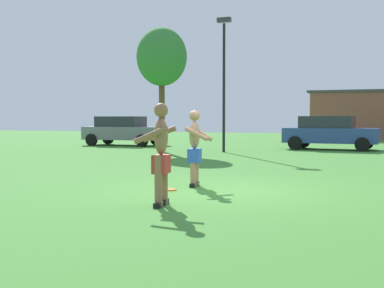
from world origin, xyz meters
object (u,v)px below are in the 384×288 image
object	(u,v)px
car_gray_near_post	(123,130)
lamp_post	(224,70)
player_with_cap	(161,149)
car_blue_mid_lot	(330,132)
player_in_blue	(195,146)
frisbee	(170,190)
tree_left_field	(162,58)

from	to	relation	value
car_gray_near_post	lamp_post	xyz separation A→B (m)	(6.79, -3.39, 2.74)
player_with_cap	car_gray_near_post	bearing A→B (deg)	120.40
car_gray_near_post	car_blue_mid_lot	size ratio (longest dim) A/B	0.98
player_in_blue	lamp_post	bearing A→B (deg)	104.03
player_with_cap	car_blue_mid_lot	world-z (taller)	player_with_cap
player_in_blue	car_blue_mid_lot	bearing A→B (deg)	84.33
player_with_cap	lamp_post	bearing A→B (deg)	102.80
car_gray_near_post	lamp_post	world-z (taller)	lamp_post
car_blue_mid_lot	car_gray_near_post	bearing A→B (deg)	-179.07
frisbee	car_gray_near_post	size ratio (longest dim) A/B	0.06
lamp_post	player_with_cap	bearing A→B (deg)	-77.20
frisbee	car_gray_near_post	world-z (taller)	car_gray_near_post
player_with_cap	tree_left_field	size ratio (longest dim) A/B	0.32
frisbee	lamp_post	world-z (taller)	lamp_post
car_blue_mid_lot	tree_left_field	distance (m)	8.68
tree_left_field	player_with_cap	bearing A→B (deg)	-65.86
player_with_cap	car_blue_mid_lot	bearing A→B (deg)	86.24
car_gray_near_post	tree_left_field	size ratio (longest dim) A/B	0.79
player_in_blue	car_blue_mid_lot	world-z (taller)	player_in_blue
player_in_blue	frisbee	xyz separation A→B (m)	(-0.26, -0.74, -0.86)
car_gray_near_post	tree_left_field	world-z (taller)	tree_left_field
player_with_cap	car_gray_near_post	distance (m)	19.42
player_in_blue	lamp_post	distance (m)	11.51
player_in_blue	frisbee	distance (m)	1.16
player_with_cap	frisbee	distance (m)	2.08
player_with_cap	car_blue_mid_lot	distance (m)	16.97
player_with_cap	car_blue_mid_lot	xyz separation A→B (m)	(1.11, 16.93, -0.15)
car_blue_mid_lot	lamp_post	world-z (taller)	lamp_post
player_in_blue	frisbee	bearing A→B (deg)	-109.54
car_blue_mid_lot	player_in_blue	bearing A→B (deg)	-95.67
car_blue_mid_lot	player_with_cap	bearing A→B (deg)	-93.76
frisbee	tree_left_field	bearing A→B (deg)	115.03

